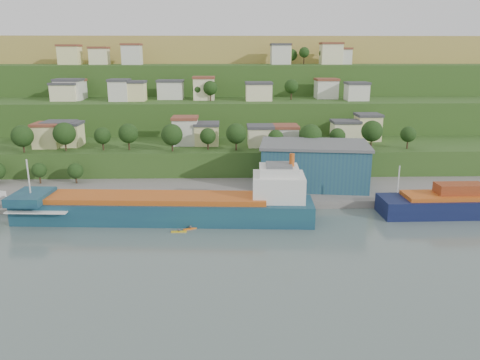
{
  "coord_description": "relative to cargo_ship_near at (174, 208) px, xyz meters",
  "views": [
    {
      "loc": [
        8.84,
        -102.16,
        39.97
      ],
      "look_at": [
        12.01,
        15.0,
        8.11
      ],
      "focal_mm": 35.0,
      "sensor_mm": 36.0,
      "label": 1
    }
  ],
  "objects": [
    {
      "name": "kayak_orange",
      "position": [
        4.41,
        -6.51,
        -2.72
      ],
      "size": [
        3.49,
        2.03,
        0.89
      ],
      "rotation": [
        0.0,
        0.0,
        0.43
      ],
      "color": "orange",
      "rests_on": "ground"
    },
    {
      "name": "kayak_yellow",
      "position": [
        1.85,
        -8.33,
        -2.73
      ],
      "size": [
        3.55,
        0.71,
        0.88
      ],
      "rotation": [
        0.0,
        0.0,
        0.03
      ],
      "color": "gold",
      "rests_on": "ground"
    },
    {
      "name": "quay",
      "position": [
        24.41,
        20.44,
        -2.99
      ],
      "size": [
        220.0,
        26.0,
        4.0
      ],
      "primitive_type": "cube",
      "color": "slate",
      "rests_on": "ground"
    },
    {
      "name": "warehouse",
      "position": [
        38.55,
        23.12,
        5.45
      ],
      "size": [
        33.25,
        22.95,
        12.8
      ],
      "rotation": [
        0.0,
        0.0,
        -0.13
      ],
      "color": "navy",
      "rests_on": "quay"
    },
    {
      "name": "dinghy",
      "position": [
        -38.33,
        10.94,
        -1.43
      ],
      "size": [
        3.8,
        2.71,
        0.71
      ],
      "primitive_type": "cube",
      "rotation": [
        0.0,
        0.0,
        0.43
      ],
      "color": "silver",
      "rests_on": "pebble_beach"
    },
    {
      "name": "hillside",
      "position": [
        4.41,
        161.11,
        -2.9
      ],
      "size": [
        360.0,
        211.16,
        96.0
      ],
      "color": "#284719",
      "rests_on": "ground"
    },
    {
      "name": "ground",
      "position": [
        4.41,
        -7.56,
        -2.99
      ],
      "size": [
        500.0,
        500.0,
        0.0
      ],
      "primitive_type": "plane",
      "color": "#4C5C57",
      "rests_on": "ground"
    },
    {
      "name": "cargo_ship_near",
      "position": [
        0.0,
        0.0,
        0.0
      ],
      "size": [
        73.32,
        15.63,
        18.7
      ],
      "rotation": [
        0.0,
        0.0,
        -0.06
      ],
      "color": "#132D48",
      "rests_on": "ground"
    }
  ]
}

